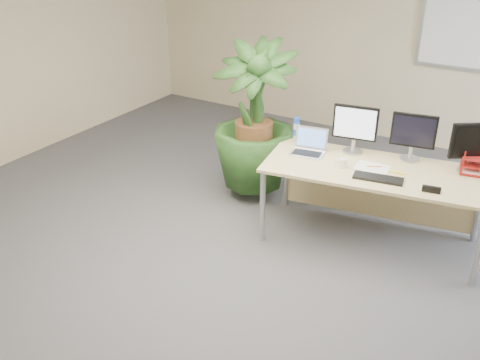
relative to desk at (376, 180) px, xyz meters
The scene contains 16 objects.
floor 1.82m from the desk, 124.01° to the right, with size 8.00×8.00×0.00m, color #424247.
back_wall 2.85m from the desk, 110.43° to the left, with size 7.00×0.04×2.70m, color #CDB991.
whiteboard 2.72m from the desk, 84.61° to the left, with size 1.30×0.04×0.95m.
desk is the anchor object (origin of this frame).
floor_plant 1.40m from the desk, behind, with size 0.84×0.84×1.50m, color #193A15.
monitor_left 0.54m from the desk, 156.56° to the left, with size 0.42×0.19×0.47m.
monitor_right 0.53m from the desk, 47.41° to the left, with size 0.40×0.18×0.45m.
monitor_dark 0.89m from the desk, 18.77° to the left, with size 0.37×0.26×0.46m.
laptop 0.70m from the desk, behind, with size 0.36×0.32×0.23m.
keyboard 0.37m from the desk, 71.38° to the right, with size 0.42×0.14×0.02m, color black.
coffee_mug 0.41m from the desk, 137.14° to the right, with size 0.11×0.08×0.09m.
spiral_notebook 0.21m from the desk, 94.51° to the right, with size 0.30×0.22×0.01m, color white.
orange_pen 0.21m from the desk, 89.15° to the right, with size 0.01×0.01×0.13m, color #CF6217.
yellow_highlighter 0.30m from the desk, 25.59° to the right, with size 0.02×0.02×0.13m, color #FFF31A.
water_bottle 0.92m from the desk, behind, with size 0.07×0.07×0.26m.
stapler 0.66m from the desk, 29.01° to the right, with size 0.15×0.04×0.05m, color black.
Camera 1 is at (2.20, -3.04, 2.85)m, focal length 40.00 mm.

